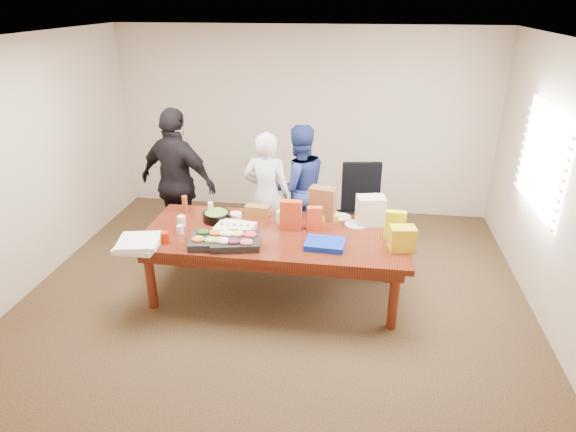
% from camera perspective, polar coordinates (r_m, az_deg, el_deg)
% --- Properties ---
extents(floor, '(5.50, 5.00, 0.02)m').
position_cam_1_polar(floor, '(5.65, -1.39, -8.90)').
color(floor, '#47301E').
rests_on(floor, ground).
extents(ceiling, '(5.50, 5.00, 0.02)m').
position_cam_1_polar(ceiling, '(4.76, -1.74, 19.77)').
color(ceiling, white).
rests_on(ceiling, wall_back).
extents(wall_back, '(5.50, 0.04, 2.70)m').
position_cam_1_polar(wall_back, '(7.42, 1.78, 10.68)').
color(wall_back, beige).
rests_on(wall_back, floor).
extents(wall_front, '(5.50, 0.04, 2.70)m').
position_cam_1_polar(wall_front, '(2.89, -10.20, -12.82)').
color(wall_front, beige).
rests_on(wall_front, floor).
extents(wall_left, '(0.04, 5.00, 2.70)m').
position_cam_1_polar(wall_left, '(6.13, -27.90, 4.96)').
color(wall_left, beige).
rests_on(wall_left, floor).
extents(wall_right, '(0.04, 5.00, 2.70)m').
position_cam_1_polar(wall_right, '(5.34, 28.99, 2.20)').
color(wall_right, beige).
rests_on(wall_right, floor).
extents(window_panel, '(0.03, 1.40, 1.10)m').
position_cam_1_polar(window_panel, '(5.82, 27.16, 5.77)').
color(window_panel, white).
rests_on(window_panel, wall_right).
extents(window_blinds, '(0.04, 1.36, 1.00)m').
position_cam_1_polar(window_blinds, '(5.81, 26.78, 5.81)').
color(window_blinds, beige).
rests_on(window_blinds, wall_right).
extents(conference_table, '(2.80, 1.20, 0.75)m').
position_cam_1_polar(conference_table, '(5.45, -1.43, -5.50)').
color(conference_table, '#4C1C0F').
rests_on(conference_table, floor).
extents(office_chair, '(0.67, 0.67, 1.14)m').
position_cam_1_polar(office_chair, '(6.16, 8.17, -0.08)').
color(office_chair, black).
rests_on(office_chair, floor).
extents(person_center, '(0.60, 0.41, 1.60)m').
position_cam_1_polar(person_center, '(6.14, -2.44, 2.37)').
color(person_center, silver).
rests_on(person_center, floor).
extents(person_right, '(0.98, 0.90, 1.63)m').
position_cam_1_polar(person_right, '(6.36, 1.21, 3.30)').
color(person_right, navy).
rests_on(person_right, floor).
extents(person_left, '(1.18, 0.78, 1.86)m').
position_cam_1_polar(person_left, '(6.31, -12.48, 3.71)').
color(person_left, black).
rests_on(person_left, floor).
extents(veggie_tray, '(0.54, 0.45, 0.07)m').
position_cam_1_polar(veggie_tray, '(5.09, -8.52, -2.80)').
color(veggie_tray, black).
rests_on(veggie_tray, conference_table).
extents(fruit_tray, '(0.55, 0.47, 0.07)m').
position_cam_1_polar(fruit_tray, '(5.04, -6.04, -2.95)').
color(fruit_tray, black).
rests_on(fruit_tray, conference_table).
extents(sheet_cake, '(0.43, 0.35, 0.07)m').
position_cam_1_polar(sheet_cake, '(5.33, -6.10, -1.43)').
color(sheet_cake, white).
rests_on(sheet_cake, conference_table).
extents(salad_bowl, '(0.35, 0.35, 0.10)m').
position_cam_1_polar(salad_bowl, '(5.60, -8.18, -0.06)').
color(salad_bowl, black).
rests_on(salad_bowl, conference_table).
extents(chip_bag_blue, '(0.41, 0.32, 0.06)m').
position_cam_1_polar(chip_bag_blue, '(5.00, 4.26, -3.22)').
color(chip_bag_blue, '#0D2EBD').
rests_on(chip_bag_blue, conference_table).
extents(chip_bag_red, '(0.23, 0.10, 0.33)m').
position_cam_1_polar(chip_bag_red, '(5.29, 0.33, 0.09)').
color(chip_bag_red, red).
rests_on(chip_bag_red, conference_table).
extents(chip_bag_yellow, '(0.21, 0.08, 0.31)m').
position_cam_1_polar(chip_bag_yellow, '(5.19, 12.16, -1.07)').
color(chip_bag_yellow, '#ECF60F').
rests_on(chip_bag_yellow, conference_table).
extents(chip_bag_orange, '(0.17, 0.10, 0.26)m').
position_cam_1_polar(chip_bag_orange, '(5.32, 3.06, -0.25)').
color(chip_bag_orange, '#F0481D').
rests_on(chip_bag_orange, conference_table).
extents(mayo_jar, '(0.10, 0.10, 0.14)m').
position_cam_1_polar(mayo_jar, '(5.49, -0.89, -0.10)').
color(mayo_jar, silver).
rests_on(mayo_jar, conference_table).
extents(mustard_bottle, '(0.08, 0.08, 0.19)m').
position_cam_1_polar(mustard_bottle, '(5.50, 0.32, 0.23)').
color(mustard_bottle, '#F8AF11').
rests_on(mustard_bottle, conference_table).
extents(dressing_bottle, '(0.07, 0.07, 0.20)m').
position_cam_1_polar(dressing_bottle, '(5.87, -11.72, 1.35)').
color(dressing_bottle, brown).
rests_on(dressing_bottle, conference_table).
extents(ranch_bottle, '(0.06, 0.06, 0.18)m').
position_cam_1_polar(ranch_bottle, '(5.69, -8.85, 0.73)').
color(ranch_bottle, silver).
rests_on(ranch_bottle, conference_table).
extents(banana_bunch, '(0.24, 0.15, 0.08)m').
position_cam_1_polar(banana_bunch, '(5.59, 4.66, -0.06)').
color(banana_bunch, yellow).
rests_on(banana_bunch, conference_table).
extents(bread_loaf, '(0.29, 0.15, 0.11)m').
position_cam_1_polar(bread_loaf, '(5.70, -3.51, 0.65)').
color(bread_loaf, olive).
rests_on(bread_loaf, conference_table).
extents(kraft_bag, '(0.31, 0.22, 0.37)m').
position_cam_1_polar(kraft_bag, '(5.56, 3.99, 1.47)').
color(kraft_bag, brown).
rests_on(kraft_bag, conference_table).
extents(red_cup, '(0.10, 0.10, 0.11)m').
position_cam_1_polar(red_cup, '(5.21, -13.90, -2.39)').
color(red_cup, '#B92000').
rests_on(red_cup, conference_table).
extents(clear_cup_a, '(0.09, 0.09, 0.10)m').
position_cam_1_polar(clear_cup_a, '(5.36, -12.24, -1.54)').
color(clear_cup_a, silver).
rests_on(clear_cup_a, conference_table).
extents(clear_cup_b, '(0.11, 0.11, 0.12)m').
position_cam_1_polar(clear_cup_b, '(5.53, -12.09, -0.59)').
color(clear_cup_b, white).
rests_on(clear_cup_b, conference_table).
extents(pizza_box_lower, '(0.40, 0.40, 0.05)m').
position_cam_1_polar(pizza_box_lower, '(5.20, -16.78, -3.23)').
color(pizza_box_lower, silver).
rests_on(pizza_box_lower, conference_table).
extents(pizza_box_upper, '(0.47, 0.47, 0.05)m').
position_cam_1_polar(pizza_box_upper, '(5.16, -16.70, -2.85)').
color(pizza_box_upper, white).
rests_on(pizza_box_upper, pizza_box_lower).
extents(plate_a, '(0.28, 0.28, 0.01)m').
position_cam_1_polar(plate_a, '(5.51, 7.83, -0.94)').
color(plate_a, silver).
rests_on(plate_a, conference_table).
extents(plate_b, '(0.25, 0.25, 0.01)m').
position_cam_1_polar(plate_b, '(5.67, 6.14, -0.11)').
color(plate_b, beige).
rests_on(plate_b, conference_table).
extents(dip_bowl_a, '(0.19, 0.19, 0.06)m').
position_cam_1_polar(dip_bowl_a, '(5.53, -0.26, -0.33)').
color(dip_bowl_a, silver).
rests_on(dip_bowl_a, conference_table).
extents(dip_bowl_b, '(0.18, 0.18, 0.06)m').
position_cam_1_polar(dip_bowl_b, '(5.65, -6.03, 0.05)').
color(dip_bowl_b, silver).
rests_on(dip_bowl_b, conference_table).
extents(grocery_bag_white, '(0.33, 0.27, 0.32)m').
position_cam_1_polar(grocery_bag_white, '(5.49, 9.44, 0.62)').
color(grocery_bag_white, silver).
rests_on(grocery_bag_white, conference_table).
extents(grocery_bag_yellow, '(0.27, 0.20, 0.24)m').
position_cam_1_polar(grocery_bag_yellow, '(5.02, 12.95, -2.53)').
color(grocery_bag_yellow, gold).
rests_on(grocery_bag_yellow, conference_table).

